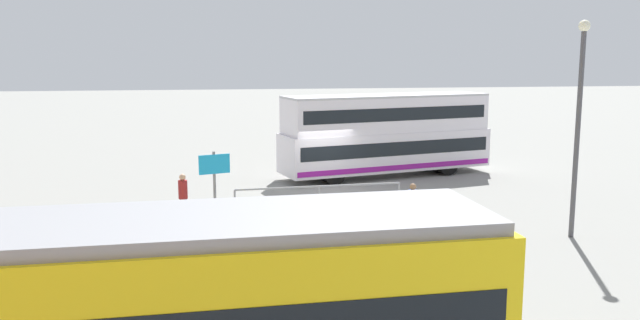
# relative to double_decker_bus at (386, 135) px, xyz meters

# --- Properties ---
(ground_plane) EXTENTS (160.00, 160.00, 0.00)m
(ground_plane) POSITION_rel_double_decker_bus_xyz_m (3.24, 2.59, -2.00)
(ground_plane) COLOR gray
(double_decker_bus) EXTENTS (10.60, 4.87, 3.91)m
(double_decker_bus) POSITION_rel_double_decker_bus_xyz_m (0.00, 0.00, 0.00)
(double_decker_bus) COLOR silver
(double_decker_bus) RESTS_ON ground
(pedestrian_near_railing) EXTENTS (0.44, 0.44, 1.72)m
(pedestrian_near_railing) POSITION_rel_double_decker_bus_xyz_m (9.23, 7.39, -1.00)
(pedestrian_near_railing) COLOR black
(pedestrian_near_railing) RESTS_ON ground
(pedestrian_crossing) EXTENTS (0.45, 0.45, 1.66)m
(pedestrian_crossing) POSITION_rel_double_decker_bus_xyz_m (1.72, 9.98, -1.04)
(pedestrian_crossing) COLOR #33384C
(pedestrian_crossing) RESTS_ON ground
(pedestrian_railing) EXTENTS (6.21, 0.39, 1.08)m
(pedestrian_railing) POSITION_rel_double_decker_bus_xyz_m (4.37, 7.05, -1.27)
(pedestrian_railing) COLOR gray
(pedestrian_railing) RESTS_ON ground
(info_sign) EXTENTS (1.08, 0.38, 2.48)m
(info_sign) POSITION_rel_double_decker_bus_xyz_m (8.13, 7.39, -0.28)
(info_sign) COLOR slate
(info_sign) RESTS_ON ground
(street_lamp) EXTENTS (0.36, 0.36, 6.87)m
(street_lamp) POSITION_rel_double_decker_bus_xyz_m (-3.20, 11.25, 2.02)
(street_lamp) COLOR #4C4C51
(street_lamp) RESTS_ON ground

